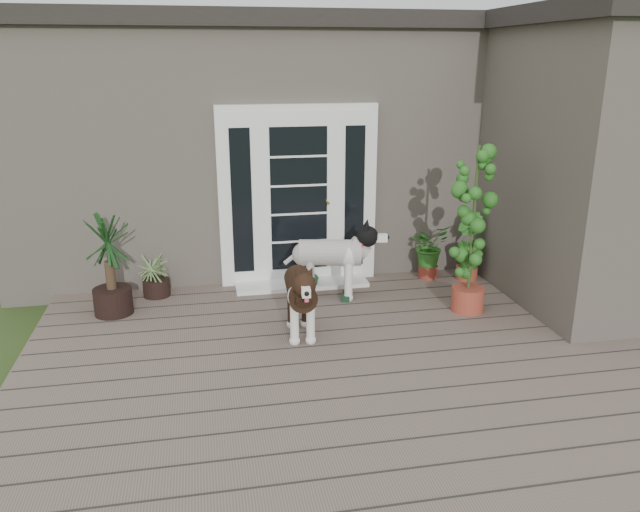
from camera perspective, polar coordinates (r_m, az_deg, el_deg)
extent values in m
cube|color=#6B5B4C|center=(5.90, 3.50, -9.83)|extent=(6.20, 4.60, 0.12)
cube|color=#665E54|center=(9.48, -2.78, 10.20)|extent=(7.40, 4.00, 3.10)
cube|color=#2D2826|center=(9.41, -2.94, 20.21)|extent=(7.60, 4.20, 0.20)
cube|color=#665E54|center=(7.58, 23.45, 6.89)|extent=(1.60, 2.40, 3.10)
cube|color=#2D2826|center=(7.49, 25.06, 19.35)|extent=(1.80, 2.60, 0.20)
cube|color=white|center=(7.52, -1.99, 5.49)|extent=(1.90, 0.14, 2.15)
cube|color=white|center=(7.62, -1.67, -2.56)|extent=(1.60, 0.40, 0.05)
imported|color=#18551E|center=(7.93, 9.89, 0.15)|extent=(0.64, 0.64, 0.61)
imported|color=#17501B|center=(7.99, 13.32, 0.10)|extent=(0.46, 0.46, 0.63)
imported|color=#1F5518|center=(8.31, 16.08, 0.60)|extent=(0.58, 0.58, 0.64)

